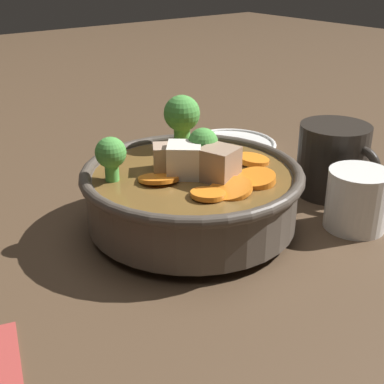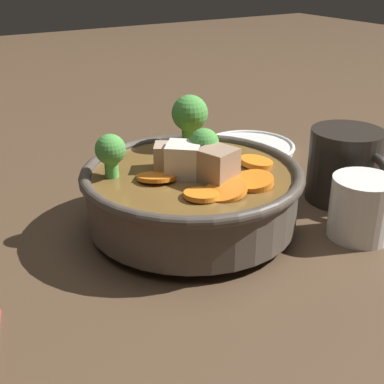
# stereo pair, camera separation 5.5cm
# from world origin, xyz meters

# --- Properties ---
(ground_plane) EXTENTS (3.00, 3.00, 0.00)m
(ground_plane) POSITION_xyz_m (0.00, 0.00, 0.00)
(ground_plane) COLOR #4C3826
(stirfry_bowl) EXTENTS (0.23, 0.23, 0.12)m
(stirfry_bowl) POSITION_xyz_m (-0.00, 0.00, 0.04)
(stirfry_bowl) COLOR #51473D
(stirfry_bowl) RESTS_ON ground_plane
(side_saucer) EXTENTS (0.13, 0.13, 0.01)m
(side_saucer) POSITION_xyz_m (-0.15, 0.19, 0.01)
(side_saucer) COLOR white
(side_saucer) RESTS_ON ground_plane
(tea_cup) EXTENTS (0.06, 0.06, 0.06)m
(tea_cup) POSITION_xyz_m (0.10, 0.14, 0.03)
(tea_cup) COLOR white
(tea_cup) RESTS_ON ground_plane
(dark_mug) EXTENTS (0.11, 0.08, 0.08)m
(dark_mug) POSITION_xyz_m (0.03, 0.19, 0.04)
(dark_mug) COLOR black
(dark_mug) RESTS_ON ground_plane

